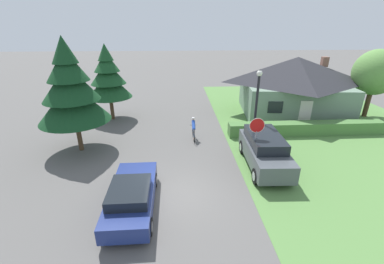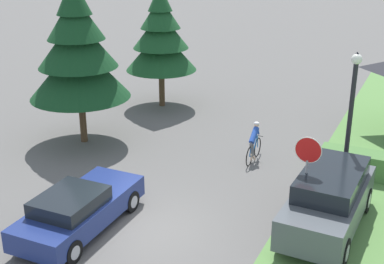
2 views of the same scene
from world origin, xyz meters
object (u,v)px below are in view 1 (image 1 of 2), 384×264
stop_sign (256,133)px  conifer_tall_near (71,90)px  cottage_house (294,85)px  deciduous_tree_right (376,73)px  street_lamp (257,103)px  sedan_left_lane (132,196)px  parked_suv_right (264,150)px  cyclist (194,130)px  conifer_tall_far (108,77)px

stop_sign → conifer_tall_near: size_ratio=0.44×
cottage_house → deciduous_tree_right: (5.94, -1.33, 1.20)m
stop_sign → street_lamp: (0.69, 2.59, 0.87)m
cottage_house → deciduous_tree_right: 6.20m
cottage_house → stop_sign: (-6.02, -9.37, -0.38)m
sedan_left_lane → parked_suv_right: size_ratio=0.94×
deciduous_tree_right → stop_sign: bearing=-146.1°
cottage_house → stop_sign: cottage_house is taller
sedan_left_lane → conifer_tall_near: size_ratio=0.68×
street_lamp → deciduous_tree_right: 12.54m
cyclist → conifer_tall_far: 8.31m
parked_suv_right → stop_sign: 1.38m
sedan_left_lane → cyclist: 7.65m
sedan_left_lane → conifer_tall_near: conifer_tall_near is taller
cyclist → stop_sign: 5.24m
parked_suv_right → sedan_left_lane: bearing=118.0°
cyclist → deciduous_tree_right: size_ratio=0.32×
conifer_tall_far → stop_sign: bearing=-42.5°
cyclist → stop_sign: stop_sign is taller
cottage_house → stop_sign: size_ratio=3.23×
cyclist → conifer_tall_near: (-7.13, -1.13, 3.10)m
street_lamp → conifer_tall_far: bearing=149.2°
cyclist → stop_sign: size_ratio=0.60×
cottage_house → parked_suv_right: 10.63m
stop_sign → deciduous_tree_right: deciduous_tree_right is taller
sedan_left_lane → conifer_tall_near: 7.83m
cyclist → parked_suv_right: parked_suv_right is taller
parked_suv_right → street_lamp: (0.03, 2.27, 2.03)m
sedan_left_lane → conifer_tall_far: 12.34m
parked_suv_right → street_lamp: 3.04m
cottage_house → deciduous_tree_right: size_ratio=1.73×
sedan_left_lane → conifer_tall_far: conifer_tall_far is taller
sedan_left_lane → conifer_tall_far: (-3.39, 11.54, 2.77)m
sedan_left_lane → deciduous_tree_right: size_ratio=0.83×
deciduous_tree_right → cyclist: bearing=-165.2°
sedan_left_lane → stop_sign: size_ratio=1.55×
street_lamp → deciduous_tree_right: (11.26, 5.46, 0.71)m
sedan_left_lane → conifer_tall_near: bearing=34.2°
cyclist → deciduous_tree_right: (14.92, 3.95, 2.98)m
parked_suv_right → conifer_tall_near: conifer_tall_near is taller
parked_suv_right → conifer_tall_far: size_ratio=0.81×
conifer_tall_far → deciduous_tree_right: 21.35m
cyclist → conifer_tall_near: conifer_tall_near is taller
conifer_tall_far → parked_suv_right: bearing=-39.5°
street_lamp → conifer_tall_near: (-10.79, 0.37, 0.83)m
parked_suv_right → deciduous_tree_right: deciduous_tree_right is taller
cyclist → parked_suv_right: bearing=-136.9°
conifer_tall_near → deciduous_tree_right: conifer_tall_near is taller
cyclist → stop_sign: bearing=-144.8°
conifer_tall_far → street_lamp: bearing=-30.8°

